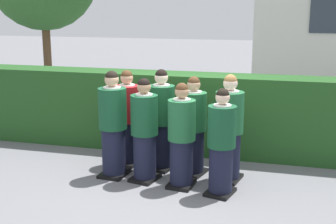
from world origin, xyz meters
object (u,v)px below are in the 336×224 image
at_px(student_front_row_3, 221,145).
at_px(student_rear_row_1, 161,122).
at_px(student_front_row_1, 144,133).
at_px(student_rear_row_3, 229,131).
at_px(student_front_row_2, 182,138).
at_px(student_rear_row_2, 193,128).
at_px(student_front_row_0, 113,127).
at_px(student_in_red_blazer, 128,120).

xyz_separation_m(student_front_row_3, student_rear_row_1, (-1.11, 0.81, 0.06)).
distance_m(student_front_row_3, student_rear_row_1, 1.37).
height_order(student_front_row_1, student_front_row_3, student_front_row_1).
height_order(student_front_row_3, student_rear_row_3, student_rear_row_3).
xyz_separation_m(student_front_row_2, student_rear_row_3, (0.64, 0.44, 0.04)).
relative_size(student_front_row_3, student_rear_row_2, 0.97).
xyz_separation_m(student_front_row_2, student_front_row_3, (0.61, -0.15, -0.01)).
xyz_separation_m(student_rear_row_1, student_rear_row_2, (0.55, -0.11, -0.04)).
distance_m(student_front_row_0, student_in_red_blazer, 0.58).
height_order(student_front_row_1, student_rear_row_1, student_rear_row_1).
bearing_deg(student_front_row_2, student_front_row_3, -13.49).
xyz_separation_m(student_front_row_1, student_rear_row_2, (0.66, 0.45, -0.01)).
height_order(student_front_row_2, student_in_red_blazer, student_in_red_blazer).
height_order(student_front_row_3, student_in_red_blazer, student_in_red_blazer).
xyz_separation_m(student_front_row_2, student_in_red_blazer, (-1.11, 0.73, 0.02)).
height_order(student_front_row_0, student_rear_row_3, student_front_row_0).
bearing_deg(student_in_red_blazer, student_front_row_3, -27.04).
bearing_deg(student_rear_row_3, student_rear_row_1, 168.71).
bearing_deg(student_front_row_2, student_front_row_1, 170.97).
bearing_deg(student_front_row_3, student_rear_row_1, 143.78).
xyz_separation_m(student_front_row_0, student_rear_row_1, (0.64, 0.52, -0.01)).
relative_size(student_front_row_2, student_rear_row_3, 0.95).
distance_m(student_front_row_0, student_front_row_3, 1.77).
height_order(student_front_row_1, student_rear_row_2, student_front_row_1).
xyz_separation_m(student_rear_row_2, student_rear_row_3, (0.58, -0.11, 0.03)).
relative_size(student_in_red_blazer, student_rear_row_1, 0.97).
relative_size(student_front_row_0, student_in_red_blazer, 1.04).
relative_size(student_front_row_2, student_rear_row_2, 0.99).
distance_m(student_front_row_2, student_rear_row_3, 0.77).
bearing_deg(student_front_row_1, student_front_row_0, 174.49).
relative_size(student_in_red_blazer, student_rear_row_3, 0.98).
distance_m(student_front_row_1, student_rear_row_3, 1.28).
xyz_separation_m(student_front_row_0, student_front_row_1, (0.53, -0.05, -0.04)).
relative_size(student_front_row_1, student_rear_row_1, 0.96).
bearing_deg(student_front_row_3, student_front_row_2, 166.51).
distance_m(student_front_row_1, student_front_row_3, 1.24).
height_order(student_in_red_blazer, student_rear_row_1, student_rear_row_1).
xyz_separation_m(student_front_row_3, student_rear_row_2, (-0.55, 0.70, 0.02)).
bearing_deg(student_rear_row_3, student_front_row_1, -164.56).
bearing_deg(student_rear_row_2, student_front_row_1, -145.47).
bearing_deg(student_rear_row_1, student_front_row_0, -140.98).
bearing_deg(student_front_row_3, student_rear_row_2, 128.42).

